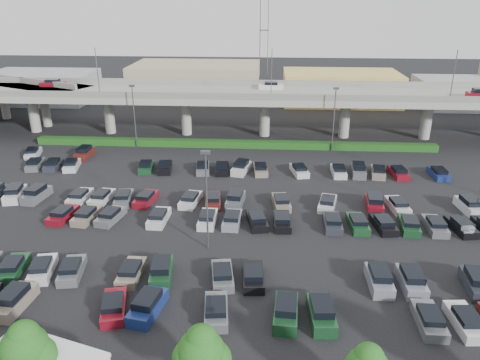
# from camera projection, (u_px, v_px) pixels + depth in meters

# --- Properties ---
(ground) EXTENTS (280.00, 280.00, 0.00)m
(ground) POSITION_uv_depth(u_px,v_px,m) (217.00, 213.00, 54.43)
(ground) COLOR black
(overpass) EXTENTS (150.00, 13.00, 15.80)m
(overpass) POSITION_uv_depth(u_px,v_px,m) (235.00, 97.00, 81.45)
(overpass) COLOR gray
(overpass) RESTS_ON ground
(hedge) EXTENTS (66.00, 1.60, 1.10)m
(hedge) POSITION_uv_depth(u_px,v_px,m) (233.00, 144.00, 77.36)
(hedge) COLOR #163710
(hedge) RESTS_ON ground
(tree_row) EXTENTS (65.07, 3.66, 5.94)m
(tree_row) POSITION_uv_depth(u_px,v_px,m) (180.00, 352.00, 28.52)
(tree_row) COLOR #332316
(tree_row) RESTS_ON ground
(parked_cars) EXTENTS (63.22, 41.71, 1.67)m
(parked_cars) POSITION_uv_depth(u_px,v_px,m) (210.00, 223.00, 50.88)
(parked_cars) COLOR #565A5E
(parked_cars) RESTS_ON ground
(light_poles) EXTENTS (66.90, 48.38, 10.30)m
(light_poles) POSITION_uv_depth(u_px,v_px,m) (182.00, 156.00, 54.19)
(light_poles) COLOR #48484D
(light_poles) RESTS_ON ground
(distant_buildings) EXTENTS (138.00, 24.00, 9.00)m
(distant_buildings) POSITION_uv_depth(u_px,v_px,m) (298.00, 85.00, 109.49)
(distant_buildings) COLOR gray
(distant_buildings) RESTS_ON ground
(comm_tower) EXTENTS (2.40, 2.40, 30.00)m
(comm_tower) POSITION_uv_depth(u_px,v_px,m) (264.00, 28.00, 116.82)
(comm_tower) COLOR #48484D
(comm_tower) RESTS_ON ground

